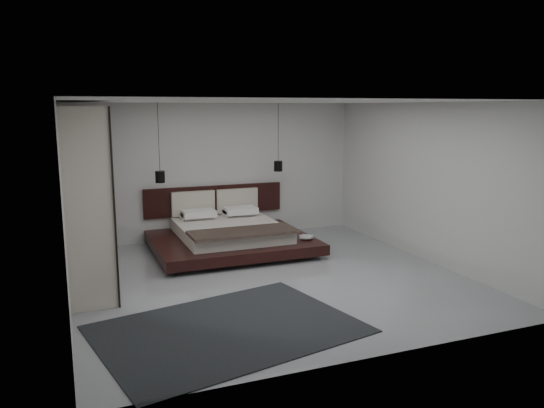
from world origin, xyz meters
name	(u,v)px	position (x,y,z in m)	size (l,w,h in m)	color
floor	(269,278)	(0.00, 0.00, 0.00)	(6.00, 6.00, 0.00)	#96989E
ceiling	(269,101)	(0.00, 0.00, 2.80)	(6.00, 6.00, 0.00)	white
wall_back	(217,171)	(0.00, 3.00, 1.40)	(6.00, 6.00, 0.00)	silver
wall_front	(372,234)	(0.00, -3.00, 1.40)	(6.00, 6.00, 0.00)	silver
wall_left	(64,205)	(-3.00, 0.00, 1.40)	(6.00, 6.00, 0.00)	silver
wall_right	(426,182)	(3.00, 0.00, 1.40)	(6.00, 6.00, 0.00)	silver
lattice_screen	(66,187)	(-2.95, 2.45, 1.30)	(0.05, 0.90, 2.60)	black
bed	(229,234)	(-0.07, 1.90, 0.30)	(2.94, 2.46, 1.10)	black
book_lower	(301,237)	(1.13, 1.23, 0.29)	(0.21, 0.29, 0.03)	#99724C
book_upper	(301,236)	(1.11, 1.19, 0.31)	(0.22, 0.31, 0.02)	#99724C
pendant_left	(160,177)	(-1.28, 2.38, 1.42)	(0.18, 0.18, 1.49)	black
pendant_right	(278,166)	(1.13, 2.38, 1.53)	(0.17, 0.17, 1.38)	black
wardrobe	(84,196)	(-2.70, 0.93, 1.36)	(0.65, 2.78, 2.73)	silver
rug	(228,329)	(-1.20, -1.70, 0.01)	(3.09, 2.21, 0.01)	black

